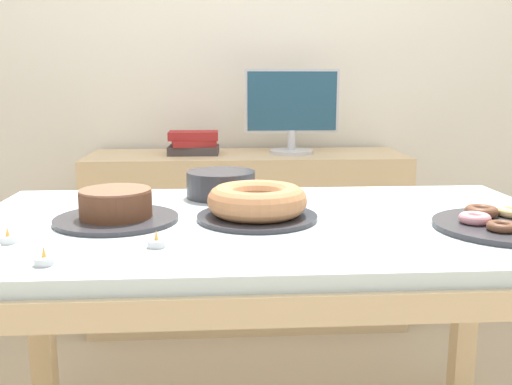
{
  "coord_description": "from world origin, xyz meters",
  "views": [
    {
      "loc": [
        -0.13,
        -1.43,
        1.12
      ],
      "look_at": [
        -0.03,
        0.05,
        0.82
      ],
      "focal_mm": 40.0,
      "sensor_mm": 36.0,
      "label": 1
    }
  ],
  "objects_px": {
    "plate_stack": "(221,184)",
    "tealight_near_front": "(44,260)",
    "cake_golden_bundt": "(257,203)",
    "computer_monitor": "(292,112)",
    "book_stack": "(194,143)",
    "pastry_platter": "(507,223)",
    "tealight_right_edge": "(8,239)",
    "cake_chocolate_round": "(116,208)",
    "tealight_left_edge": "(157,243)",
    "tealight_near_cakes": "(92,195)"
  },
  "relations": [
    {
      "from": "pastry_platter",
      "to": "tealight_left_edge",
      "type": "distance_m",
      "value": 0.83
    },
    {
      "from": "cake_chocolate_round",
      "to": "tealight_near_front",
      "type": "bearing_deg",
      "value": -103.02
    },
    {
      "from": "plate_stack",
      "to": "tealight_near_cakes",
      "type": "relative_size",
      "value": 5.25
    },
    {
      "from": "computer_monitor",
      "to": "cake_golden_bundt",
      "type": "height_order",
      "value": "computer_monitor"
    },
    {
      "from": "cake_chocolate_round",
      "to": "tealight_near_cakes",
      "type": "xyz_separation_m",
      "value": [
        -0.13,
        0.3,
        -0.02
      ]
    },
    {
      "from": "plate_stack",
      "to": "tealight_near_front",
      "type": "xyz_separation_m",
      "value": [
        -0.35,
        -0.63,
        -0.03
      ]
    },
    {
      "from": "book_stack",
      "to": "tealight_right_edge",
      "type": "relative_size",
      "value": 5.73
    },
    {
      "from": "tealight_near_front",
      "to": "cake_golden_bundt",
      "type": "bearing_deg",
      "value": 37.95
    },
    {
      "from": "cake_golden_bundt",
      "to": "pastry_platter",
      "type": "height_order",
      "value": "cake_golden_bundt"
    },
    {
      "from": "cake_golden_bundt",
      "to": "plate_stack",
      "type": "relative_size",
      "value": 1.48
    },
    {
      "from": "book_stack",
      "to": "cake_golden_bundt",
      "type": "relative_size",
      "value": 0.74
    },
    {
      "from": "book_stack",
      "to": "tealight_near_front",
      "type": "distance_m",
      "value": 1.5
    },
    {
      "from": "cake_chocolate_round",
      "to": "tealight_right_edge",
      "type": "relative_size",
      "value": 7.82
    },
    {
      "from": "cake_golden_bundt",
      "to": "tealight_near_front",
      "type": "bearing_deg",
      "value": -142.05
    },
    {
      "from": "plate_stack",
      "to": "cake_golden_bundt",
      "type": "bearing_deg",
      "value": -72.65
    },
    {
      "from": "computer_monitor",
      "to": "tealight_right_edge",
      "type": "height_order",
      "value": "computer_monitor"
    },
    {
      "from": "cake_golden_bundt",
      "to": "tealight_right_edge",
      "type": "relative_size",
      "value": 7.77
    },
    {
      "from": "tealight_near_front",
      "to": "tealight_near_cakes",
      "type": "height_order",
      "value": "same"
    },
    {
      "from": "tealight_near_front",
      "to": "tealight_left_edge",
      "type": "height_order",
      "value": "same"
    },
    {
      "from": "tealight_right_edge",
      "to": "tealight_near_front",
      "type": "bearing_deg",
      "value": -51.92
    },
    {
      "from": "pastry_platter",
      "to": "book_stack",
      "type": "bearing_deg",
      "value": 122.23
    },
    {
      "from": "tealight_right_edge",
      "to": "cake_chocolate_round",
      "type": "bearing_deg",
      "value": 42.18
    },
    {
      "from": "book_stack",
      "to": "tealight_left_edge",
      "type": "height_order",
      "value": "book_stack"
    },
    {
      "from": "plate_stack",
      "to": "book_stack",
      "type": "bearing_deg",
      "value": 97.9
    },
    {
      "from": "cake_chocolate_round",
      "to": "tealight_near_front",
      "type": "distance_m",
      "value": 0.36
    },
    {
      "from": "tealight_right_edge",
      "to": "cake_golden_bundt",
      "type": "bearing_deg",
      "value": 17.91
    },
    {
      "from": "plate_stack",
      "to": "tealight_near_front",
      "type": "relative_size",
      "value": 5.25
    },
    {
      "from": "plate_stack",
      "to": "tealight_right_edge",
      "type": "distance_m",
      "value": 0.67
    },
    {
      "from": "tealight_right_edge",
      "to": "tealight_near_cakes",
      "type": "xyz_separation_m",
      "value": [
        0.08,
        0.49,
        0.0
      ]
    },
    {
      "from": "plate_stack",
      "to": "tealight_left_edge",
      "type": "height_order",
      "value": "plate_stack"
    },
    {
      "from": "tealight_left_edge",
      "to": "tealight_right_edge",
      "type": "relative_size",
      "value": 1.0
    },
    {
      "from": "pastry_platter",
      "to": "tealight_near_front",
      "type": "xyz_separation_m",
      "value": [
        -1.03,
        -0.2,
        -0.0
      ]
    },
    {
      "from": "book_stack",
      "to": "pastry_platter",
      "type": "height_order",
      "value": "book_stack"
    },
    {
      "from": "tealight_near_front",
      "to": "tealight_right_edge",
      "type": "xyz_separation_m",
      "value": [
        -0.13,
        0.16,
        0.0
      ]
    },
    {
      "from": "cake_golden_bundt",
      "to": "computer_monitor",
      "type": "bearing_deg",
      "value": 78.43
    },
    {
      "from": "plate_stack",
      "to": "pastry_platter",
      "type": "bearing_deg",
      "value": -32.01
    },
    {
      "from": "pastry_platter",
      "to": "tealight_near_cakes",
      "type": "bearing_deg",
      "value": 157.84
    },
    {
      "from": "cake_chocolate_round",
      "to": "plate_stack",
      "type": "bearing_deg",
      "value": 47.35
    },
    {
      "from": "pastry_platter",
      "to": "tealight_near_cakes",
      "type": "height_order",
      "value": "pastry_platter"
    },
    {
      "from": "tealight_left_edge",
      "to": "pastry_platter",
      "type": "bearing_deg",
      "value": 6.74
    },
    {
      "from": "cake_chocolate_round",
      "to": "tealight_near_cakes",
      "type": "height_order",
      "value": "cake_chocolate_round"
    },
    {
      "from": "cake_chocolate_round",
      "to": "tealight_left_edge",
      "type": "height_order",
      "value": "cake_chocolate_round"
    },
    {
      "from": "computer_monitor",
      "to": "tealight_near_cakes",
      "type": "xyz_separation_m",
      "value": [
        -0.72,
        -0.84,
        -0.2
      ]
    },
    {
      "from": "book_stack",
      "to": "tealight_left_edge",
      "type": "relative_size",
      "value": 5.73
    },
    {
      "from": "cake_golden_bundt",
      "to": "pastry_platter",
      "type": "distance_m",
      "value": 0.61
    },
    {
      "from": "pastry_platter",
      "to": "tealight_left_edge",
      "type": "bearing_deg",
      "value": -173.26
    },
    {
      "from": "cake_chocolate_round",
      "to": "cake_golden_bundt",
      "type": "xyz_separation_m",
      "value": [
        0.36,
        -0.0,
        0.01
      ]
    },
    {
      "from": "computer_monitor",
      "to": "tealight_near_front",
      "type": "bearing_deg",
      "value": -114.39
    },
    {
      "from": "pastry_platter",
      "to": "tealight_left_edge",
      "type": "xyz_separation_m",
      "value": [
        -0.83,
        -0.1,
        -0.0
      ]
    },
    {
      "from": "book_stack",
      "to": "tealight_near_front",
      "type": "relative_size",
      "value": 5.73
    }
  ]
}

